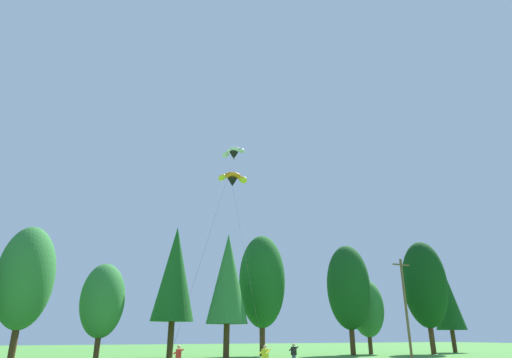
# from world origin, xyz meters

# --- Properties ---
(treeline_tree_d) EXTENTS (5.13, 5.13, 12.35)m
(treeline_tree_d) POSITION_xyz_m (-16.61, 43.05, 7.48)
(treeline_tree_d) COLOR #472D19
(treeline_tree_d) RESTS_ON ground_plane
(treeline_tree_e) EXTENTS (4.26, 4.26, 9.11)m
(treeline_tree_e) POSITION_xyz_m (-9.45, 42.49, 5.51)
(treeline_tree_e) COLOR #472D19
(treeline_tree_e) RESTS_ON ground_plane
(treeline_tree_f) EXTENTS (4.73, 4.73, 14.23)m
(treeline_tree_f) POSITION_xyz_m (-1.82, 44.95, 8.92)
(treeline_tree_f) COLOR #472D19
(treeline_tree_f) RESTS_ON ground_plane
(treeline_tree_g) EXTENTS (4.48, 4.48, 13.08)m
(treeline_tree_g) POSITION_xyz_m (3.19, 41.15, 8.19)
(treeline_tree_g) COLOR #472D19
(treeline_tree_g) RESTS_ON ground_plane
(treeline_tree_h) EXTENTS (5.61, 5.61, 14.10)m
(treeline_tree_h) POSITION_xyz_m (8.98, 44.69, 8.54)
(treeline_tree_h) COLOR #472D19
(treeline_tree_h) RESTS_ON ground_plane
(treeline_tree_i) EXTENTS (5.38, 5.38, 13.26)m
(treeline_tree_i) POSITION_xyz_m (19.84, 42.11, 8.03)
(treeline_tree_i) COLOR #472D19
(treeline_tree_i) RESTS_ON ground_plane
(treeline_tree_j) EXTENTS (4.31, 4.31, 9.31)m
(treeline_tree_j) POSITION_xyz_m (23.87, 43.89, 5.63)
(treeline_tree_j) COLOR #472D19
(treeline_tree_j) RESTS_ON ground_plane
(treeline_tree_k) EXTENTS (5.70, 5.70, 14.45)m
(treeline_tree_k) POSITION_xyz_m (31.22, 40.65, 8.75)
(treeline_tree_k) COLOR #472D19
(treeline_tree_k) RESTS_ON ground_plane
(treeline_tree_l) EXTENTS (4.12, 4.12, 11.46)m
(treeline_tree_l) POSITION_xyz_m (38.12, 43.53, 7.18)
(treeline_tree_l) COLOR #472D19
(treeline_tree_l) RESTS_ON ground_plane
(utility_pole) EXTENTS (2.20, 0.26, 9.98)m
(utility_pole) POSITION_xyz_m (19.64, 32.15, 5.26)
(utility_pole) COLOR brown
(utility_pole) RESTS_ON ground_plane
(kite_flyer_near) EXTENTS (0.57, 0.60, 1.69)m
(kite_flyer_near) POSITION_xyz_m (-6.08, 24.63, 1.00)
(kite_flyer_near) COLOR gray
(kite_flyer_near) RESTS_ON ground_plane
(kite_flyer_mid) EXTENTS (0.74, 0.75, 1.69)m
(kite_flyer_mid) POSITION_xyz_m (-0.94, 22.84, 1.00)
(kite_flyer_mid) COLOR gray
(kite_flyer_mid) RESTS_ON ground_plane
(kite_flyer_far) EXTENTS (0.68, 0.70, 1.69)m
(kite_flyer_far) POSITION_xyz_m (3.49, 27.14, 1.00)
(kite_flyer_far) COLOR navy
(kite_flyer_far) RESTS_ON ground_plane
(parafoil_kite_high_white) EXTENTS (10.27, 15.50, 21.17)m
(parafoil_kite_high_white) POSITION_xyz_m (2.61, 38.60, 22.05)
(parafoil_kite_high_white) COLOR white
(parafoil_kite_mid_orange) EXTENTS (6.64, 19.25, 19.07)m
(parafoil_kite_mid_orange) POSITION_xyz_m (3.52, 41.15, 19.84)
(parafoil_kite_mid_orange) COLOR orange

